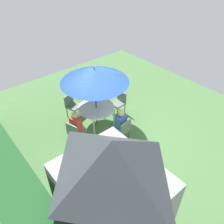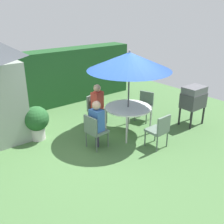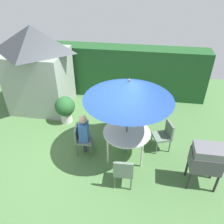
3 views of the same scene
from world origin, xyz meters
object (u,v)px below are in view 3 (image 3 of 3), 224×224
at_px(chair_far_side, 81,138).
at_px(chair_toward_house, 165,134).
at_px(person_in_red, 120,110).
at_px(bbq_grill, 206,159).
at_px(person_in_blue, 84,130).
at_px(patio_umbrella, 129,90).
at_px(patio_table, 127,133).
at_px(garden_shed, 38,69).
at_px(potted_plant_by_shed, 65,108).
at_px(chair_toward_hedge, 123,171).
at_px(chair_near_shed, 120,115).

distance_m(chair_far_side, chair_toward_house, 2.37).
xyz_separation_m(chair_toward_house, person_in_red, (-1.36, 0.66, 0.26)).
relative_size(bbq_grill, person_in_blue, 0.95).
xyz_separation_m(patio_umbrella, person_in_red, (-0.31, 1.04, -1.28)).
relative_size(patio_table, chair_toward_house, 1.43).
bearing_deg(chair_toward_house, patio_umbrella, -160.36).
xyz_separation_m(garden_shed, chair_toward_house, (4.38, -1.70, -1.00)).
xyz_separation_m(bbq_grill, person_in_blue, (-3.09, 0.66, -0.06)).
bearing_deg(potted_plant_by_shed, chair_far_side, -55.99).
height_order(chair_toward_hedge, potted_plant_by_shed, potted_plant_by_shed).
bearing_deg(bbq_grill, person_in_red, 140.63).
relative_size(patio_table, chair_near_shed, 1.43).
distance_m(chair_toward_house, person_in_blue, 2.30).
bearing_deg(person_in_blue, garden_shed, 134.40).
distance_m(patio_umbrella, chair_far_side, 1.99).
height_order(garden_shed, person_in_blue, garden_shed).
distance_m(bbq_grill, chair_toward_hedge, 1.94).
bearing_deg(person_in_red, bbq_grill, -39.37).
height_order(garden_shed, bbq_grill, garden_shed).
xyz_separation_m(bbq_grill, person_in_red, (-2.23, 1.83, -0.06)).
bearing_deg(person_in_red, person_in_blue, -126.53).
height_order(bbq_grill, potted_plant_by_shed, bbq_grill).
bearing_deg(chair_toward_house, chair_far_side, -167.62).
bearing_deg(chair_far_side, potted_plant_by_shed, 124.01).
xyz_separation_m(chair_near_shed, chair_far_side, (-0.92, -1.25, 0.00)).
xyz_separation_m(chair_far_side, chair_toward_house, (2.31, 0.51, 0.00)).
xyz_separation_m(chair_near_shed, person_in_blue, (-0.84, -1.24, 0.26)).
relative_size(garden_shed, chair_far_side, 3.31).
distance_m(garden_shed, chair_toward_house, 4.80).
bearing_deg(chair_toward_hedge, potted_plant_by_shed, 133.03).
relative_size(patio_umbrella, person_in_blue, 1.87).
distance_m(garden_shed, chair_far_side, 3.18).
bearing_deg(patio_table, bbq_grill, -22.29).
xyz_separation_m(patio_umbrella, chair_toward_house, (1.06, 0.38, -1.54)).
bearing_deg(garden_shed, patio_table, -32.01).
distance_m(garden_shed, bbq_grill, 6.01).
distance_m(chair_near_shed, person_in_red, 0.28).
distance_m(patio_umbrella, person_in_red, 1.68).
relative_size(patio_table, person_in_red, 1.02).
height_order(chair_far_side, person_in_blue, person_in_blue).
xyz_separation_m(garden_shed, potted_plant_by_shed, (1.14, -0.84, -0.97)).
bearing_deg(chair_far_side, bbq_grill, -11.69).
relative_size(chair_near_shed, potted_plant_by_shed, 0.95).
bearing_deg(chair_near_shed, chair_toward_house, -28.23).
xyz_separation_m(potted_plant_by_shed, person_in_blue, (1.01, -1.36, 0.23)).
height_order(patio_table, chair_toward_hedge, chair_toward_hedge).
height_order(garden_shed, patio_umbrella, garden_shed).
bearing_deg(patio_umbrella, potted_plant_by_shed, 150.37).
relative_size(chair_toward_hedge, chair_toward_house, 1.00).
xyz_separation_m(patio_umbrella, chair_toward_hedge, (0.04, -1.14, -1.54)).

